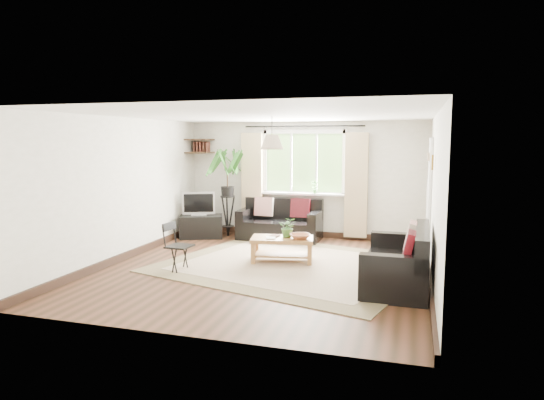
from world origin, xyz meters
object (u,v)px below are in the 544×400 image
(sofa_back, at_px, (280,221))
(coffee_table, at_px, (282,250))
(tv_stand, at_px, (201,227))
(palm_stand, at_px, (228,192))
(folding_chair, at_px, (180,247))
(sofa_right, at_px, (397,258))

(sofa_back, relative_size, coffee_table, 1.62)
(coffee_table, xyz_separation_m, tv_stand, (-2.15, 1.48, 0.03))
(sofa_back, relative_size, palm_stand, 0.89)
(palm_stand, bearing_deg, tv_stand, -142.69)
(sofa_back, distance_m, folding_chair, 2.89)
(folding_chair, bearing_deg, palm_stand, 10.62)
(sofa_right, bearing_deg, palm_stand, -126.24)
(sofa_back, bearing_deg, palm_stand, 177.18)
(tv_stand, xyz_separation_m, palm_stand, (0.46, 0.35, 0.69))
(palm_stand, relative_size, folding_chair, 2.44)
(sofa_back, height_order, folding_chair, sofa_back)
(coffee_table, xyz_separation_m, palm_stand, (-1.69, 1.82, 0.72))
(sofa_back, distance_m, palm_stand, 1.28)
(folding_chair, bearing_deg, sofa_back, -12.72)
(palm_stand, bearing_deg, sofa_back, -2.64)
(coffee_table, distance_m, folding_chair, 1.70)
(coffee_table, height_order, palm_stand, palm_stand)
(sofa_right, height_order, tv_stand, sofa_right)
(sofa_back, relative_size, tv_stand, 1.90)
(palm_stand, bearing_deg, coffee_table, -47.13)
(sofa_back, xyz_separation_m, folding_chair, (-0.84, -2.76, -0.01))
(sofa_back, distance_m, coffee_table, 1.86)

